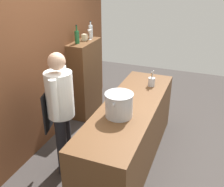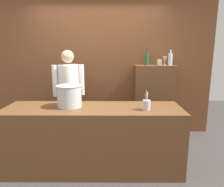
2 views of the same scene
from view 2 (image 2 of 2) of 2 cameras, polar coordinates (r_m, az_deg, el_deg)
The scene contains 11 objects.
ground_plane at distance 3.20m, azimuth -4.92°, elevation -19.55°, with size 8.00×8.00×0.00m, color #383330.
brick_back_panel at distance 4.12m, azimuth -3.54°, elevation 9.64°, with size 4.40×0.10×3.00m, color brown.
prep_counter at distance 2.99m, azimuth -5.08°, elevation -12.17°, with size 2.41×0.70×0.90m, color brown.
bar_cabinet at distance 4.10m, azimuth 11.42°, elevation -2.06°, with size 0.76×0.32×1.38m, color brown.
chef at distance 3.62m, azimuth -11.72°, elevation 0.53°, with size 0.51×0.39×1.66m.
stockpot_large at distance 2.88m, azimuth -11.65°, elevation -0.70°, with size 0.40×0.34×0.30m.
utensil_crock at distance 2.73m, azimuth 9.42°, elevation -3.05°, with size 0.10×0.10×0.26m.
wine_bottle_clear at distance 4.04m, azimuth 15.70°, elevation 9.14°, with size 0.07×0.07×0.30m.
wine_bottle_green at distance 4.00m, azimuth 9.58°, elevation 9.29°, with size 0.08×0.08×0.31m.
wine_glass_tall at distance 3.98m, azimuth 14.29°, elevation 9.19°, with size 0.08×0.08×0.17m.
spice_tin_cream at distance 4.02m, azimuth 12.86°, elevation 8.35°, with size 0.08×0.08×0.11m, color beige.
Camera 2 is at (0.27, -2.71, 1.67)m, focal length 33.32 mm.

